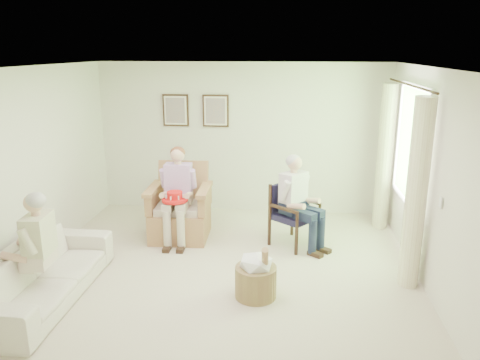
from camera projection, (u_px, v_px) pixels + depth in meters
The scene contains 19 objects.
floor at pixel (219, 281), 5.85m from camera, with size 5.50×5.50×0.00m, color beige.
back_wall at pixel (242, 139), 8.12m from camera, with size 5.00×0.04×2.60m, color silver.
front_wall at pixel (149, 304), 2.86m from camera, with size 5.00×0.04×2.60m, color silver.
left_wall at pixel (17, 176), 5.75m from camera, with size 0.04×5.50×2.60m, color silver.
right_wall at pixel (438, 188), 5.23m from camera, with size 0.04×5.50×2.60m, color silver.
ceiling at pixel (216, 68), 5.14m from camera, with size 5.00×5.50×0.02m, color white.
window at pixel (411, 143), 6.31m from camera, with size 0.13×2.50×1.63m.
curtain_left at pixel (416, 195), 5.50m from camera, with size 0.34×0.34×2.30m, color beige.
curtain_right at pixel (385, 158), 7.38m from camera, with size 0.34×0.34×2.30m, color beige.
framed_print_left at pixel (176, 110), 8.08m from camera, with size 0.45×0.05×0.55m.
framed_print_right at pixel (216, 111), 8.00m from camera, with size 0.45×0.05×0.55m.
wicker_armchair at pixel (181, 214), 7.17m from camera, with size 0.88×0.88×1.13m.
wood_armchair at pixel (295, 211), 6.90m from camera, with size 0.59×0.55×0.91m.
sofa at pixel (43, 274), 5.37m from camera, with size 0.84×2.16×0.63m, color #F1E3D0.
person_wicker at pixel (177, 188), 6.90m from camera, with size 0.40×0.63×1.39m.
person_dark at pixel (295, 196), 6.68m from camera, with size 0.40×0.63×1.33m.
person_sofa at pixel (34, 244), 5.15m from camera, with size 0.42×0.63×1.28m.
red_hat at pixel (175, 198), 6.73m from camera, with size 0.38×0.38×0.14m.
hatbox at pixel (256, 275), 5.42m from camera, with size 0.62×0.62×0.71m.
Camera 1 is at (0.83, -5.22, 2.81)m, focal length 35.00 mm.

